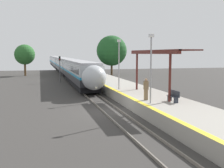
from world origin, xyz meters
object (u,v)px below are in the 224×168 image
(train, at_px, (61,63))
(lamppost_mid, at_px, (119,61))
(lamppost_near, at_px, (151,64))
(railway_signal, at_px, (60,66))
(person_waiting, at_px, (146,89))
(platform_bench, at_px, (174,96))

(train, distance_m, lamppost_mid, 47.23)
(lamppost_near, height_order, lamppost_mid, same)
(railway_signal, distance_m, lamppost_mid, 19.22)
(train, distance_m, person_waiting, 54.45)
(railway_signal, bearing_deg, lamppost_mid, -75.42)
(person_waiting, xyz_separation_m, lamppost_near, (-0.21, -1.46, 2.04))
(platform_bench, bearing_deg, lamppost_near, -176.50)
(train, relative_size, person_waiting, 53.38)
(train, relative_size, lamppost_mid, 18.36)
(train, height_order, lamppost_near, lamppost_near)
(lamppost_near, xyz_separation_m, lamppost_mid, (0.00, 8.70, 0.00))
(railway_signal, height_order, lamppost_mid, lamppost_mid)
(person_waiting, relative_size, lamppost_mid, 0.34)
(train, bearing_deg, lamppost_near, -87.50)
(train, xyz_separation_m, lamppost_mid, (2.43, -47.14, 1.87))
(platform_bench, bearing_deg, person_waiting, 143.16)
(railway_signal, xyz_separation_m, lamppost_mid, (4.83, -18.55, 1.34))
(platform_bench, bearing_deg, train, 94.54)
(platform_bench, xyz_separation_m, person_waiting, (-1.78, 1.33, 0.47))
(platform_bench, height_order, lamppost_mid, lamppost_mid)
(train, relative_size, lamppost_near, 18.36)
(platform_bench, relative_size, lamppost_mid, 0.28)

